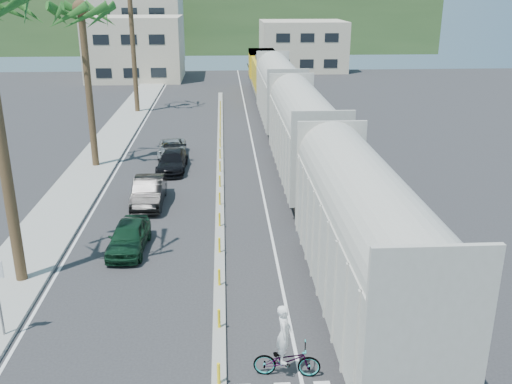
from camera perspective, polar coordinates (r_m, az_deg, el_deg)
The scene contains 13 objects.
ground at distance 18.81m, azimuth -3.71°, elevation -17.03°, with size 140.00×140.00×0.00m, color #28282B.
sidewalk at distance 42.54m, azimuth -15.15°, elevation 3.72°, with size 3.00×90.00×0.15m, color gray.
rails at distance 44.78m, azimuth 2.84°, elevation 5.10°, with size 1.56×100.00×0.06m.
median at distance 36.79m, azimuth -3.62°, elevation 1.94°, with size 0.45×60.00×0.85m.
lane_markings at distance 41.71m, azimuth -6.56°, elevation 3.87°, with size 9.42×90.00×0.01m.
freight_train at distance 39.53m, azimuth 3.63°, elevation 7.42°, with size 3.00×60.94×5.85m.
buildings at distance 87.29m, azimuth -7.98°, elevation 14.90°, with size 38.00×27.00×10.00m.
hillside at distance 115.22m, azimuth -3.62°, elevation 16.95°, with size 80.00×20.00×12.00m, color #385628.
car_lead at distance 26.47m, azimuth -12.61°, elevation -4.37°, with size 1.77×4.03×1.35m, color #10311E.
car_second at distance 31.84m, azimuth -10.65°, elevation 0.06°, with size 1.60×4.55×1.50m, color black.
car_third at distance 37.65m, azimuth -8.37°, elevation 3.06°, with size 1.94×4.45×1.27m, color black.
car_rear at distance 40.88m, azimuth -8.38°, elevation 4.31°, with size 2.19×4.33×1.17m, color #9C9EA1.
cyclist at distance 18.01m, azimuth 3.04°, elevation -15.84°, with size 1.22×2.23×2.43m.
Camera 1 is at (0.29, -15.11, 11.20)m, focal length 40.00 mm.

